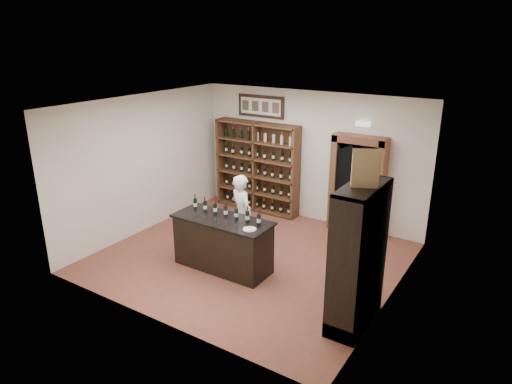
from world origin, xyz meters
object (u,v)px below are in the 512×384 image
Objects in this scene: side_cabinet at (358,279)px; shopkeeper at (242,214)px; tasting_counter at (223,244)px; wine_crate at (365,168)px; wine_shelf at (258,167)px; counter_bottle_0 at (195,204)px.

side_cabinet reaches higher than shopkeeper.
wine_crate is (2.70, -0.33, 1.96)m from tasting_counter.
shopkeeper is (-0.09, 0.77, 0.31)m from tasting_counter.
wine_shelf is 1.00× the size of side_cabinet.
tasting_counter is at bearing -8.58° from counter_bottle_0.
wine_shelf is 1.17× the size of tasting_counter.
wine_shelf is at bearing -42.06° from shopkeeper.
side_cabinet is at bearing -6.76° from counter_bottle_0.
tasting_counter is 2.75m from side_cabinet.
wine_shelf is at bearing 139.79° from side_cabinet.
shopkeeper is 3.13× the size of wine_crate.
wine_shelf and side_cabinet have the same top height.
tasting_counter is 0.85× the size of side_cabinet.
tasting_counter is 1.16× the size of shopkeeper.
tasting_counter is at bearing 173.72° from side_cabinet.
counter_bottle_0 is at bearing 173.24° from side_cabinet.
shopkeeper is at bearing 46.42° from counter_bottle_0.
wine_shelf is at bearing 115.35° from wine_crate.
shopkeeper reaches higher than counter_bottle_0.
counter_bottle_0 is at bearing 148.71° from wine_crate.
side_cabinet is (2.72, -0.30, 0.26)m from tasting_counter.
side_cabinet is at bearing -6.28° from tasting_counter.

